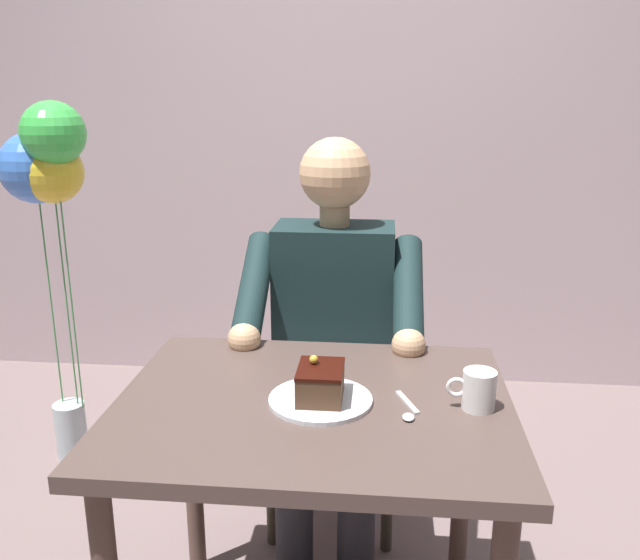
{
  "coord_description": "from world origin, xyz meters",
  "views": [
    {
      "loc": [
        -0.15,
        1.34,
        1.39
      ],
      "look_at": [
        -0.01,
        -0.1,
        0.97
      ],
      "focal_mm": 37.18,
      "sensor_mm": 36.0,
      "label": 1
    }
  ],
  "objects_px": {
    "coffee_cup": "(478,389)",
    "chair": "(336,364)",
    "seated_person": "(332,340)",
    "cake_slice": "(320,382)",
    "balloon_display": "(47,183)",
    "dessert_spoon": "(408,410)",
    "dining_table": "(314,440)"
  },
  "relations": [
    {
      "from": "coffee_cup",
      "to": "chair",
      "type": "bearing_deg",
      "value": -63.07
    },
    {
      "from": "chair",
      "to": "seated_person",
      "type": "bearing_deg",
      "value": 90.0
    },
    {
      "from": "cake_slice",
      "to": "balloon_display",
      "type": "height_order",
      "value": "balloon_display"
    },
    {
      "from": "seated_person",
      "to": "cake_slice",
      "type": "xyz_separation_m",
      "value": [
        -0.02,
        0.53,
        0.11
      ]
    },
    {
      "from": "dessert_spoon",
      "to": "coffee_cup",
      "type": "bearing_deg",
      "value": -167.91
    },
    {
      "from": "seated_person",
      "to": "cake_slice",
      "type": "height_order",
      "value": "seated_person"
    },
    {
      "from": "chair",
      "to": "cake_slice",
      "type": "xyz_separation_m",
      "value": [
        -0.02,
        0.71,
        0.26
      ]
    },
    {
      "from": "seated_person",
      "to": "coffee_cup",
      "type": "relative_size",
      "value": 11.77
    },
    {
      "from": "cake_slice",
      "to": "coffee_cup",
      "type": "xyz_separation_m",
      "value": [
        -0.34,
        -0.0,
        -0.0
      ]
    },
    {
      "from": "dining_table",
      "to": "dessert_spoon",
      "type": "distance_m",
      "value": 0.24
    },
    {
      "from": "cake_slice",
      "to": "coffee_cup",
      "type": "height_order",
      "value": "cake_slice"
    },
    {
      "from": "coffee_cup",
      "to": "balloon_display",
      "type": "distance_m",
      "value": 1.69
    },
    {
      "from": "coffee_cup",
      "to": "balloon_display",
      "type": "bearing_deg",
      "value": -32.75
    },
    {
      "from": "chair",
      "to": "cake_slice",
      "type": "distance_m",
      "value": 0.75
    },
    {
      "from": "chair",
      "to": "coffee_cup",
      "type": "xyz_separation_m",
      "value": [
        -0.36,
        0.71,
        0.26
      ]
    },
    {
      "from": "balloon_display",
      "to": "dessert_spoon",
      "type": "bearing_deg",
      "value": 143.27
    },
    {
      "from": "dining_table",
      "to": "cake_slice",
      "type": "xyz_separation_m",
      "value": [
        -0.02,
        0.01,
        0.15
      ]
    },
    {
      "from": "chair",
      "to": "dining_table",
      "type": "bearing_deg",
      "value": 90.0
    },
    {
      "from": "dining_table",
      "to": "cake_slice",
      "type": "distance_m",
      "value": 0.15
    },
    {
      "from": "seated_person",
      "to": "coffee_cup",
      "type": "distance_m",
      "value": 0.65
    },
    {
      "from": "dining_table",
      "to": "balloon_display",
      "type": "bearing_deg",
      "value": -40.61
    },
    {
      "from": "balloon_display",
      "to": "coffee_cup",
      "type": "bearing_deg",
      "value": 147.25
    },
    {
      "from": "dining_table",
      "to": "chair",
      "type": "xyz_separation_m",
      "value": [
        0.0,
        -0.7,
        -0.11
      ]
    },
    {
      "from": "chair",
      "to": "balloon_display",
      "type": "xyz_separation_m",
      "value": [
        1.04,
        -0.19,
        0.56
      ]
    },
    {
      "from": "chair",
      "to": "balloon_display",
      "type": "bearing_deg",
      "value": -10.51
    },
    {
      "from": "balloon_display",
      "to": "cake_slice",
      "type": "bearing_deg",
      "value": 139.54
    },
    {
      "from": "cake_slice",
      "to": "dining_table",
      "type": "bearing_deg",
      "value": -29.66
    },
    {
      "from": "dining_table",
      "to": "chair",
      "type": "bearing_deg",
      "value": -90.0
    },
    {
      "from": "chair",
      "to": "balloon_display",
      "type": "height_order",
      "value": "balloon_display"
    },
    {
      "from": "cake_slice",
      "to": "chair",
      "type": "bearing_deg",
      "value": -88.65
    },
    {
      "from": "seated_person",
      "to": "balloon_display",
      "type": "bearing_deg",
      "value": -19.38
    },
    {
      "from": "dining_table",
      "to": "chair",
      "type": "distance_m",
      "value": 0.71
    }
  ]
}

